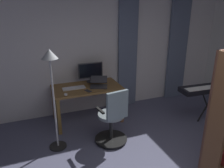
# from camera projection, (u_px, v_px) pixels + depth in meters

# --- Properties ---
(back_room_partition) EXTENTS (5.67, 0.10, 2.85)m
(back_room_partition) POSITION_uv_depth(u_px,v_px,m) (107.00, 44.00, 4.81)
(back_room_partition) COLOR silver
(back_room_partition) RESTS_ON ground
(curtain_left_panel) EXTENTS (0.50, 0.06, 2.35)m
(curtain_left_panel) POSITION_uv_depth(u_px,v_px,m) (177.00, 51.00, 5.41)
(curtain_left_panel) COLOR slate
(curtain_left_panel) RESTS_ON ground
(curtain_right_panel) EXTENTS (0.43, 0.06, 2.35)m
(curtain_right_panel) POSITION_uv_depth(u_px,v_px,m) (128.00, 55.00, 4.95)
(curtain_right_panel) COLOR slate
(curtain_right_panel) RESTS_ON ground
(desk) EXTENTS (1.31, 0.74, 0.73)m
(desk) POSITION_uv_depth(u_px,v_px,m) (87.00, 91.00, 4.42)
(desk) COLOR brown
(desk) RESTS_ON ground
(office_chair) EXTENTS (0.56, 0.56, 0.99)m
(office_chair) POSITION_uv_depth(u_px,v_px,m) (113.00, 119.00, 3.72)
(office_chair) COLOR black
(office_chair) RESTS_ON ground
(computer_monitor) EXTENTS (0.51, 0.18, 0.40)m
(computer_monitor) POSITION_uv_depth(u_px,v_px,m) (91.00, 71.00, 4.58)
(computer_monitor) COLOR #333338
(computer_monitor) RESTS_ON desk
(computer_keyboard) EXTENTS (0.42, 0.14, 0.02)m
(computer_keyboard) POSITION_uv_depth(u_px,v_px,m) (74.00, 88.00, 4.28)
(computer_keyboard) COLOR silver
(computer_keyboard) RESTS_ON desk
(laptop) EXTENTS (0.42, 0.42, 0.17)m
(laptop) POSITION_uv_depth(u_px,v_px,m) (99.00, 84.00, 4.38)
(laptop) COLOR #333338
(laptop) RESTS_ON desk
(computer_mouse) EXTENTS (0.06, 0.10, 0.04)m
(computer_mouse) POSITION_uv_depth(u_px,v_px,m) (66.00, 94.00, 3.97)
(computer_mouse) COLOR silver
(computer_mouse) RESTS_ON desk
(cell_phone_face_up) EXTENTS (0.12, 0.16, 0.01)m
(cell_phone_face_up) POSITION_uv_depth(u_px,v_px,m) (88.00, 91.00, 4.16)
(cell_phone_face_up) COLOR #333338
(cell_phone_face_up) RESTS_ON desk
(cell_phone_by_monitor) EXTENTS (0.13, 0.16, 0.01)m
(cell_phone_by_monitor) POSITION_uv_depth(u_px,v_px,m) (104.00, 82.00, 4.65)
(cell_phone_by_monitor) COLOR #333338
(cell_phone_by_monitor) RESTS_ON desk
(piano_keyboard) EXTENTS (1.24, 0.40, 0.76)m
(piano_keyboard) POSITION_uv_depth(u_px,v_px,m) (210.00, 89.00, 4.37)
(piano_keyboard) COLOR black
(piano_keyboard) RESTS_ON ground
(floor_lamp) EXTENTS (0.28, 0.28, 1.65)m
(floor_lamp) POSITION_uv_depth(u_px,v_px,m) (52.00, 77.00, 3.35)
(floor_lamp) COLOR black
(floor_lamp) RESTS_ON ground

